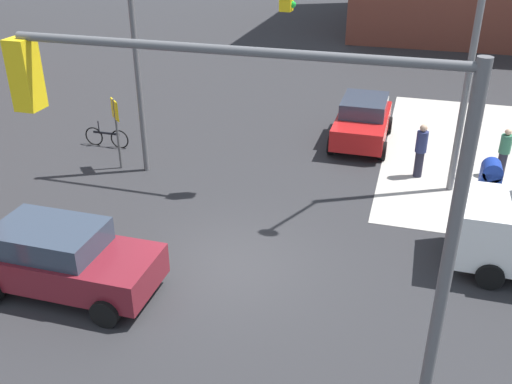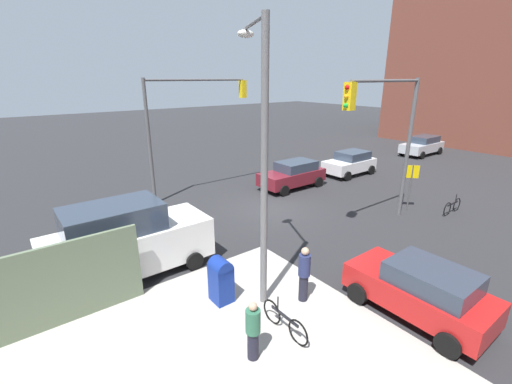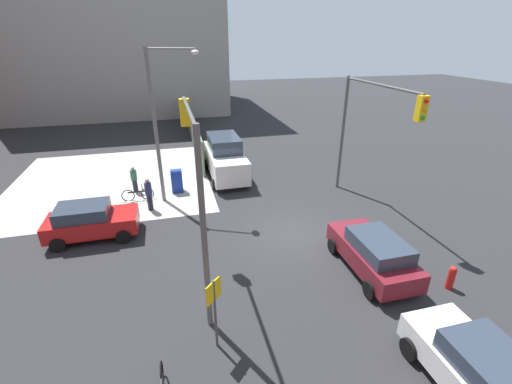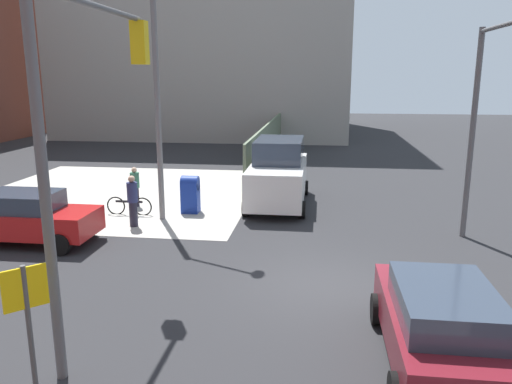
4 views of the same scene
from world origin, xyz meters
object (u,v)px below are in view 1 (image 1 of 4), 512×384
at_px(sedan_red, 363,121).
at_px(pedestrian_waiting, 504,151).
at_px(bicycle_at_crosswalk, 107,137).
at_px(traffic_signal_se_corner, 267,181).
at_px(hatchback_maroon, 62,258).
at_px(pedestrian_crossing, 421,150).
at_px(mailbox_blue, 490,182).
at_px(street_lamp_corner, 470,39).
at_px(traffic_signal_nw_corner, 193,33).
at_px(bicycle_leaning_on_fence, 463,163).

distance_m(sedan_red, pedestrian_waiting, 4.99).
bearing_deg(bicycle_at_crosswalk, traffic_signal_se_corner, -49.82).
bearing_deg(sedan_red, pedestrian_waiting, -18.70).
relative_size(hatchback_maroon, pedestrian_crossing, 2.35).
bearing_deg(mailbox_blue, hatchback_maroon, -143.81).
xyz_separation_m(mailbox_blue, sedan_red, (-4.13, 4.00, 0.08)).
bearing_deg(pedestrian_waiting, mailbox_blue, 164.55).
bearing_deg(traffic_signal_se_corner, sedan_red, 89.95).
distance_m(street_lamp_corner, pedestrian_crossing, 3.99).
bearing_deg(pedestrian_waiting, pedestrian_crossing, 107.68).
xyz_separation_m(traffic_signal_nw_corner, pedestrian_waiting, (9.41, 2.90, -3.78)).
height_order(street_lamp_corner, bicycle_at_crosswalk, street_lamp_corner).
xyz_separation_m(sedan_red, pedestrian_waiting, (4.73, -1.60, -0.02)).
bearing_deg(bicycle_at_crosswalk, sedan_red, 18.67).
bearing_deg(bicycle_at_crosswalk, mailbox_blue, -4.40).
relative_size(traffic_signal_se_corner, street_lamp_corner, 0.81).
bearing_deg(hatchback_maroon, pedestrian_crossing, 48.33).
height_order(mailbox_blue, hatchback_maroon, hatchback_maroon).
xyz_separation_m(pedestrian_waiting, bicycle_leaning_on_fence, (-1.20, -0.20, -0.48)).
height_order(traffic_signal_se_corner, mailbox_blue, traffic_signal_se_corner).
bearing_deg(street_lamp_corner, traffic_signal_se_corner, -106.67).
distance_m(sedan_red, hatchback_maroon, 12.26).
bearing_deg(hatchback_maroon, bicycle_at_crosswalk, 113.30).
bearing_deg(sedan_red, hatchback_maroon, -116.31).
relative_size(traffic_signal_nw_corner, bicycle_at_crosswalk, 3.71).
height_order(street_lamp_corner, pedestrian_crossing, street_lamp_corner).
bearing_deg(bicycle_at_crosswalk, street_lamp_corner, -2.59).
bearing_deg(traffic_signal_nw_corner, bicycle_at_crosswalk, 160.33).
bearing_deg(bicycle_at_crosswalk, pedestrian_crossing, 2.60).
height_order(traffic_signal_se_corner, street_lamp_corner, street_lamp_corner).
bearing_deg(pedestrian_waiting, traffic_signal_se_corner, 156.89).
distance_m(traffic_signal_nw_corner, sedan_red, 7.50).
height_order(traffic_signal_nw_corner, pedestrian_waiting, traffic_signal_nw_corner).
height_order(mailbox_blue, pedestrian_waiting, pedestrian_waiting).
bearing_deg(mailbox_blue, street_lamp_corner, 158.08).
height_order(traffic_signal_nw_corner, hatchback_maroon, traffic_signal_nw_corner).
bearing_deg(pedestrian_waiting, sedan_red, 69.89).
distance_m(mailbox_blue, bicycle_at_crosswalk, 13.05).
xyz_separation_m(pedestrian_waiting, bicycle_at_crosswalk, (-13.60, -1.40, -0.48)).
relative_size(traffic_signal_nw_corner, sedan_red, 1.67).
xyz_separation_m(traffic_signal_se_corner, pedestrian_crossing, (2.14, 11.00, -3.74)).
bearing_deg(hatchback_maroon, mailbox_blue, 36.19).
bearing_deg(bicycle_leaning_on_fence, traffic_signal_se_corner, -106.82).
relative_size(traffic_signal_se_corner, pedestrian_crossing, 3.63).
bearing_deg(bicycle_leaning_on_fence, mailbox_blue, -74.72).
bearing_deg(pedestrian_crossing, bicycle_at_crosswalk, 137.10).
relative_size(mailbox_blue, bicycle_at_crosswalk, 0.82).
height_order(pedestrian_crossing, bicycle_leaning_on_fence, pedestrian_crossing).
bearing_deg(mailbox_blue, sedan_red, 135.89).
bearing_deg(street_lamp_corner, mailbox_blue, -21.92).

